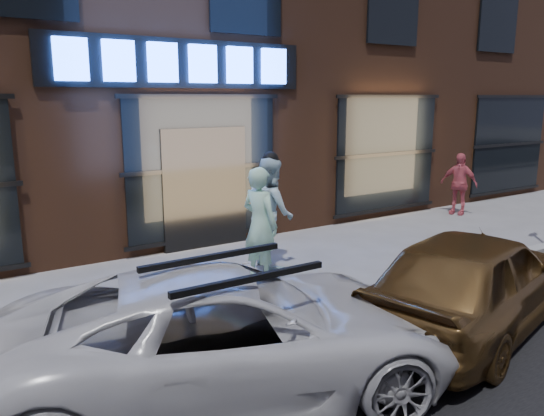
{
  "coord_description": "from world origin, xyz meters",
  "views": [
    {
      "loc": [
        -4.5,
        -5.56,
        2.99
      ],
      "look_at": [
        0.1,
        1.6,
        1.2
      ],
      "focal_mm": 35.0,
      "sensor_mm": 36.0,
      "label": 1
    }
  ],
  "objects_px": {
    "man_bowtie": "(260,225)",
    "white_suv": "(232,333)",
    "passerby": "(459,184)",
    "man_cap": "(270,212)",
    "gold_sedan": "(473,280)"
  },
  "relations": [
    {
      "from": "man_bowtie",
      "to": "white_suv",
      "type": "distance_m",
      "value": 3.43
    },
    {
      "from": "passerby",
      "to": "white_suv",
      "type": "bearing_deg",
      "value": -84.34
    },
    {
      "from": "man_bowtie",
      "to": "white_suv",
      "type": "bearing_deg",
      "value": 127.93
    },
    {
      "from": "white_suv",
      "to": "man_cap",
      "type": "bearing_deg",
      "value": -20.91
    },
    {
      "from": "white_suv",
      "to": "gold_sedan",
      "type": "height_order",
      "value": "gold_sedan"
    },
    {
      "from": "white_suv",
      "to": "gold_sedan",
      "type": "bearing_deg",
      "value": -79.36
    },
    {
      "from": "man_cap",
      "to": "man_bowtie",
      "type": "bearing_deg",
      "value": 149.15
    },
    {
      "from": "man_bowtie",
      "to": "man_cap",
      "type": "xyz_separation_m",
      "value": [
        0.59,
        0.61,
        0.03
      ]
    },
    {
      "from": "man_bowtie",
      "to": "passerby",
      "type": "bearing_deg",
      "value": -93.0
    },
    {
      "from": "man_bowtie",
      "to": "man_cap",
      "type": "relative_size",
      "value": 0.97
    },
    {
      "from": "passerby",
      "to": "gold_sedan",
      "type": "bearing_deg",
      "value": -70.41
    },
    {
      "from": "man_bowtie",
      "to": "white_suv",
      "type": "xyz_separation_m",
      "value": [
        -2.02,
        -2.76,
        -0.3
      ]
    },
    {
      "from": "passerby",
      "to": "gold_sedan",
      "type": "distance_m",
      "value": 7.37
    },
    {
      "from": "man_cap",
      "to": "passerby",
      "type": "xyz_separation_m",
      "value": [
        6.38,
        0.97,
        -0.19
      ]
    },
    {
      "from": "man_bowtie",
      "to": "passerby",
      "type": "distance_m",
      "value": 7.15
    }
  ]
}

